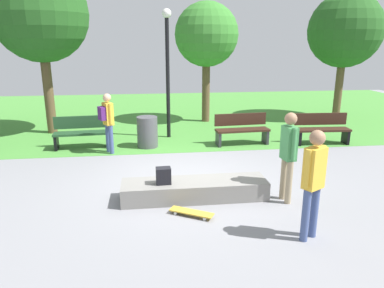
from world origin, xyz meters
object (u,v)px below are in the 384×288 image
object	(u,v)px
park_bench_by_oak	(242,128)
tree_tall_oak	(206,35)
backpack_on_ledge	(164,176)
skater_watching	(288,150)
skater_performing_trick	(314,177)
park_bench_near_path	(83,132)
concrete_ledge	(195,190)
trash_bin	(147,132)
tree_broad_elm	(345,31)
skateboard_by_ledge	(192,212)
tree_leaning_ash	(40,15)
lamp_post	(167,61)
park_bench_center_lawn	(322,128)
pedestrian_with_backpack	(107,118)

from	to	relation	value
park_bench_by_oak	tree_tall_oak	size ratio (longest dim) A/B	0.37
backpack_on_ledge	skater_watching	bearing A→B (deg)	-9.10
skater_performing_trick	park_bench_near_path	distance (m)	7.11
concrete_ledge	trash_bin	distance (m)	3.86
park_bench_near_path	tree_broad_elm	distance (m)	10.35
skater_performing_trick	skateboard_by_ledge	size ratio (longest dim) A/B	2.22
backpack_on_ledge	tree_broad_elm	distance (m)	10.53
backpack_on_ledge	tree_leaning_ash	bearing A→B (deg)	118.17
skater_watching	park_bench_near_path	bearing A→B (deg)	136.48
skater_watching	skateboard_by_ledge	distance (m)	2.15
skater_performing_trick	lamp_post	bearing A→B (deg)	105.18
concrete_ledge	tree_leaning_ash	bearing A→B (deg)	124.74
park_bench_center_lawn	skater_watching	bearing A→B (deg)	-124.46
backpack_on_ledge	skater_watching	world-z (taller)	skater_watching
lamp_post	tree_tall_oak	bearing A→B (deg)	54.80
skater_performing_trick	park_bench_near_path	size ratio (longest dim) A/B	1.08
tree_leaning_ash	pedestrian_with_backpack	world-z (taller)	tree_leaning_ash
skateboard_by_ledge	park_bench_near_path	distance (m)	5.33
skater_watching	trash_bin	distance (m)	4.89
skateboard_by_ledge	park_bench_center_lawn	bearing A→B (deg)	43.00
skater_performing_trick	skateboard_by_ledge	distance (m)	2.21
trash_bin	pedestrian_with_backpack	size ratio (longest dim) A/B	0.54
concrete_ledge	park_bench_by_oak	xyz separation A→B (m)	(1.92, 3.69, 0.30)
pedestrian_with_backpack	backpack_on_ledge	bearing A→B (deg)	-68.07
park_bench_near_path	lamp_post	size ratio (longest dim) A/B	0.41
skateboard_by_ledge	backpack_on_ledge	bearing A→B (deg)	123.92
backpack_on_ledge	lamp_post	distance (m)	5.22
park_bench_center_lawn	tree_tall_oak	world-z (taller)	tree_tall_oak
park_bench_near_path	tree_broad_elm	size ratio (longest dim) A/B	0.34
lamp_post	tree_broad_elm	bearing A→B (deg)	17.43
lamp_post	park_bench_center_lawn	bearing A→B (deg)	-16.63
park_bench_center_lawn	tree_broad_elm	world-z (taller)	tree_broad_elm
concrete_ledge	tree_tall_oak	size ratio (longest dim) A/B	0.65
lamp_post	trash_bin	bearing A→B (deg)	-123.24
skater_watching	park_bench_center_lawn	distance (m)	4.63
tree_leaning_ash	pedestrian_with_backpack	distance (m)	4.38
park_bench_near_path	tree_tall_oak	xyz separation A→B (m)	(4.12, 3.13, 2.72)
tree_tall_oak	trash_bin	distance (m)	4.84
park_bench_center_lawn	pedestrian_with_backpack	size ratio (longest dim) A/B	0.98
skater_watching	pedestrian_with_backpack	distance (m)	5.16
lamp_post	pedestrian_with_backpack	world-z (taller)	lamp_post
skater_performing_trick	pedestrian_with_backpack	xyz separation A→B (m)	(-3.52, 5.00, -0.04)
backpack_on_ledge	lamp_post	bearing A→B (deg)	83.05
skater_performing_trick	backpack_on_ledge	bearing A→B (deg)	142.67
skater_watching	tree_broad_elm	distance (m)	9.15
concrete_ledge	lamp_post	bearing A→B (deg)	92.37
skater_watching	lamp_post	size ratio (longest dim) A/B	0.44
skater_performing_trick	skater_watching	xyz separation A→B (m)	(0.16, 1.37, -0.01)
tree_tall_oak	trash_bin	world-z (taller)	tree_tall_oak
park_bench_near_path	tree_leaning_ash	xyz separation A→B (m)	(-1.34, 1.98, 3.31)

